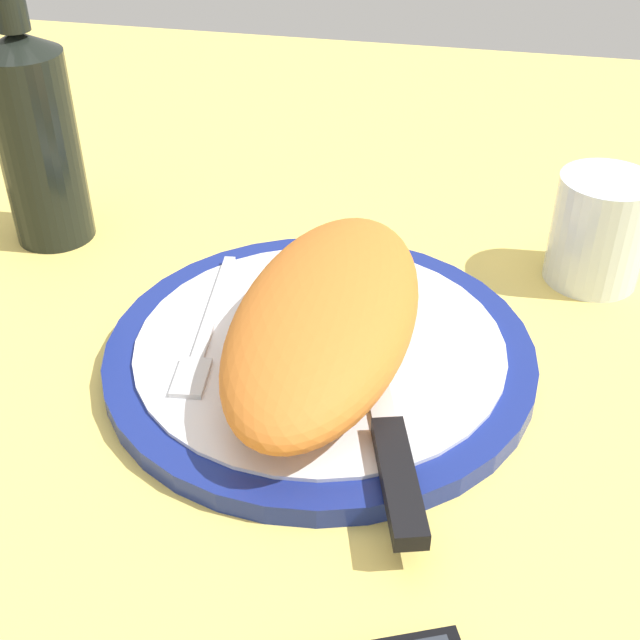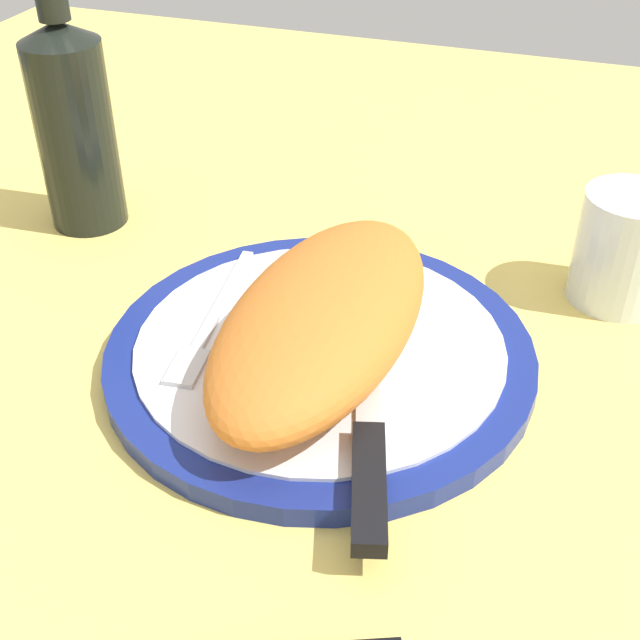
# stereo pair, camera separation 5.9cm
# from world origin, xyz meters

# --- Properties ---
(ground_plane) EXTENTS (1.50, 1.50, 0.03)m
(ground_plane) POSITION_xyz_m (0.00, 0.00, -0.01)
(ground_plane) COLOR #EACC60
(plate) EXTENTS (0.31, 0.31, 0.02)m
(plate) POSITION_xyz_m (0.00, 0.00, 0.01)
(plate) COLOR navy
(plate) RESTS_ON ground_plane
(calzone) EXTENTS (0.27, 0.13, 0.06)m
(calzone) POSITION_xyz_m (0.01, 0.01, 0.05)
(calzone) COLOR orange
(calzone) RESTS_ON plate
(fork) EXTENTS (0.18, 0.04, 0.00)m
(fork) POSITION_xyz_m (0.01, -0.08, 0.02)
(fork) COLOR silver
(fork) RESTS_ON plate
(knife) EXTENTS (0.24, 0.09, 0.01)m
(knife) POSITION_xyz_m (0.09, 0.06, 0.02)
(knife) COLOR silver
(knife) RESTS_ON plate
(water_glass) EXTENTS (0.08, 0.08, 0.09)m
(water_glass) POSITION_xyz_m (-0.16, 0.20, 0.04)
(water_glass) COLOR silver
(water_glass) RESTS_ON ground_plane
(wine_bottle) EXTENTS (0.07, 0.07, 0.24)m
(wine_bottle) POSITION_xyz_m (-0.13, -0.28, 0.10)
(wine_bottle) COLOR black
(wine_bottle) RESTS_ON ground_plane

